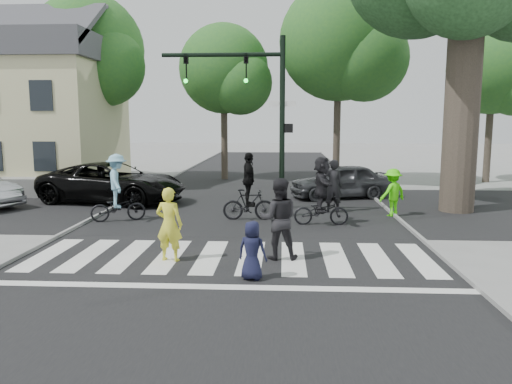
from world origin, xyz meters
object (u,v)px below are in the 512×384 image
at_px(cyclist_mid, 249,193).
at_px(pedestrian_adult, 278,219).
at_px(cyclist_right, 321,195).
at_px(car_grey, 341,181).
at_px(pedestrian_child, 252,250).
at_px(traffic_signal, 257,101).
at_px(pedestrian_woman, 169,224).
at_px(car_suv, 113,183).
at_px(cyclist_left, 118,192).

bearing_deg(cyclist_mid, pedestrian_adult, -77.47).
xyz_separation_m(cyclist_right, car_grey, (1.22, 5.53, -0.24)).
bearing_deg(pedestrian_child, traffic_signal, -71.20).
relative_size(cyclist_mid, car_grey, 0.53).
bearing_deg(car_grey, cyclist_mid, -52.34).
height_order(traffic_signal, car_grey, traffic_signal).
relative_size(traffic_signal, pedestrian_woman, 3.44).
xyz_separation_m(traffic_signal, cyclist_right, (2.09, -1.36, -2.94)).
distance_m(car_suv, car_grey, 9.33).
height_order(traffic_signal, cyclist_mid, traffic_signal).
relative_size(pedestrian_child, cyclist_left, 0.56).
height_order(pedestrian_child, cyclist_right, cyclist_right).
height_order(pedestrian_adult, car_suv, pedestrian_adult).
distance_m(pedestrian_adult, cyclist_mid, 4.69).
bearing_deg(pedestrian_woman, traffic_signal, -96.89).
xyz_separation_m(pedestrian_child, cyclist_left, (-4.73, 5.76, 0.33)).
distance_m(traffic_signal, car_grey, 6.20).
bearing_deg(pedestrian_adult, pedestrian_woman, 4.78).
distance_m(pedestrian_adult, cyclist_left, 6.70).
relative_size(cyclist_mid, cyclist_right, 1.04).
xyz_separation_m(traffic_signal, car_suv, (-5.87, 2.50, -3.10)).
xyz_separation_m(cyclist_left, car_grey, (7.77, 5.29, -0.23)).
xyz_separation_m(cyclist_left, cyclist_right, (6.55, -0.24, 0.01)).
xyz_separation_m(pedestrian_adult, cyclist_left, (-5.25, 4.15, -0.02)).
distance_m(traffic_signal, pedestrian_woman, 6.60).
distance_m(traffic_signal, cyclist_left, 5.46).
height_order(cyclist_right, car_suv, cyclist_right).
distance_m(pedestrian_child, cyclist_left, 7.46).
bearing_deg(car_grey, pedestrian_woman, -43.65).
relative_size(pedestrian_child, car_grey, 0.29).
distance_m(pedestrian_adult, car_grey, 9.77).
xyz_separation_m(traffic_signal, pedestrian_adult, (0.79, -5.27, -2.93)).
xyz_separation_m(pedestrian_child, cyclist_mid, (-0.50, 6.18, 0.30)).
xyz_separation_m(pedestrian_woman, pedestrian_adult, (2.53, 0.32, 0.10)).
relative_size(traffic_signal, cyclist_mid, 2.69).
bearing_deg(cyclist_right, car_grey, 77.55).
distance_m(pedestrian_woman, cyclist_left, 5.24).
height_order(cyclist_mid, car_suv, cyclist_mid).
relative_size(pedestrian_adult, cyclist_right, 0.90).
height_order(pedestrian_child, pedestrian_adult, pedestrian_adult).
bearing_deg(pedestrian_woman, car_grey, -106.95).
relative_size(pedestrian_woman, cyclist_left, 0.79).
height_order(traffic_signal, car_suv, traffic_signal).
relative_size(cyclist_left, car_grey, 0.52).
xyz_separation_m(pedestrian_woman, pedestrian_child, (2.01, -1.28, -0.25)).
bearing_deg(pedestrian_woman, car_suv, -52.57).
xyz_separation_m(cyclist_mid, car_grey, (3.54, 4.86, -0.19)).
bearing_deg(car_suv, cyclist_right, -103.88).
bearing_deg(cyclist_right, cyclist_mid, 163.92).
height_order(pedestrian_child, cyclist_left, cyclist_left).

